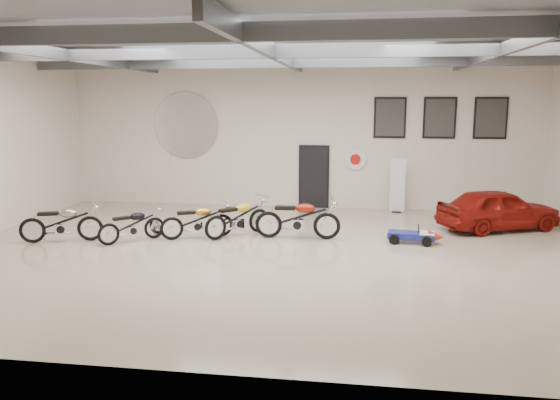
# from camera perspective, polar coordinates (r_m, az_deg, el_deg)

# --- Properties ---
(floor) EXTENTS (16.00, 12.00, 0.01)m
(floor) POSITION_cam_1_polar(r_m,az_deg,el_deg) (13.29, -0.74, -5.59)
(floor) COLOR tan
(floor) RESTS_ON ground
(ceiling) EXTENTS (16.00, 12.00, 0.01)m
(ceiling) POSITION_cam_1_polar(r_m,az_deg,el_deg) (12.86, -0.79, 16.38)
(ceiling) COLOR slate
(ceiling) RESTS_ON back_wall
(back_wall) EXTENTS (16.00, 0.02, 5.00)m
(back_wall) POSITION_cam_1_polar(r_m,az_deg,el_deg) (18.77, 2.09, 6.80)
(back_wall) COLOR beige
(back_wall) RESTS_ON floor
(ceiling_beams) EXTENTS (15.80, 11.80, 0.32)m
(ceiling_beams) POSITION_cam_1_polar(r_m,az_deg,el_deg) (12.83, -0.79, 15.27)
(ceiling_beams) COLOR #54575B
(ceiling_beams) RESTS_ON ceiling
(door) EXTENTS (0.92, 0.08, 2.10)m
(door) POSITION_cam_1_polar(r_m,az_deg,el_deg) (18.81, 3.57, 2.36)
(door) COLOR black
(door) RESTS_ON back_wall
(logo_plaque) EXTENTS (2.30, 0.06, 1.16)m
(logo_plaque) POSITION_cam_1_polar(r_m,az_deg,el_deg) (19.53, -9.77, 7.68)
(logo_plaque) COLOR silver
(logo_plaque) RESTS_ON back_wall
(poster_left) EXTENTS (1.05, 0.08, 1.35)m
(poster_left) POSITION_cam_1_polar(r_m,az_deg,el_deg) (18.62, 11.41, 8.43)
(poster_left) COLOR black
(poster_left) RESTS_ON back_wall
(poster_mid) EXTENTS (1.05, 0.08, 1.35)m
(poster_mid) POSITION_cam_1_polar(r_m,az_deg,el_deg) (18.78, 16.34, 8.24)
(poster_mid) COLOR black
(poster_mid) RESTS_ON back_wall
(poster_right) EXTENTS (1.05, 0.08, 1.35)m
(poster_right) POSITION_cam_1_polar(r_m,az_deg,el_deg) (19.07, 21.15, 7.99)
(poster_right) COLOR black
(poster_right) RESTS_ON back_wall
(oil_sign) EXTENTS (0.72, 0.10, 0.72)m
(oil_sign) POSITION_cam_1_polar(r_m,az_deg,el_deg) (18.68, 7.88, 4.23)
(oil_sign) COLOR white
(oil_sign) RESTS_ON back_wall
(banner_stand) EXTENTS (0.50, 0.22, 1.82)m
(banner_stand) POSITION_cam_1_polar(r_m,az_deg,el_deg) (18.38, 12.18, 1.52)
(banner_stand) COLOR white
(banner_stand) RESTS_ON floor
(motorcycle_silver) EXTENTS (2.15, 1.24, 1.07)m
(motorcycle_silver) POSITION_cam_1_polar(r_m,az_deg,el_deg) (15.33, -21.91, -2.14)
(motorcycle_silver) COLOR silver
(motorcycle_silver) RESTS_ON floor
(motorcycle_black) EXTENTS (1.65, 1.63, 0.92)m
(motorcycle_black) POSITION_cam_1_polar(r_m,az_deg,el_deg) (14.77, -15.23, -2.49)
(motorcycle_black) COLOR silver
(motorcycle_black) RESTS_ON floor
(motorcycle_gold) EXTENTS (1.98, 1.35, 1.00)m
(motorcycle_gold) POSITION_cam_1_polar(r_m,az_deg,el_deg) (14.79, -8.68, -2.08)
(motorcycle_gold) COLOR silver
(motorcycle_gold) RESTS_ON floor
(motorcycle_yellow) EXTENTS (1.86, 1.93, 1.06)m
(motorcycle_yellow) POSITION_cam_1_polar(r_m,az_deg,el_deg) (14.89, -4.44, -1.77)
(motorcycle_yellow) COLOR silver
(motorcycle_yellow) RESTS_ON floor
(motorcycle_red) EXTENTS (2.25, 0.76, 1.16)m
(motorcycle_red) POSITION_cam_1_polar(r_m,az_deg,el_deg) (14.57, 1.85, -1.82)
(motorcycle_red) COLOR silver
(motorcycle_red) RESTS_ON floor
(go_kart) EXTENTS (1.52, 0.84, 0.52)m
(go_kart) POSITION_cam_1_polar(r_m,az_deg,el_deg) (14.58, 14.02, -3.40)
(go_kart) COLOR navy
(go_kart) RESTS_ON floor
(vintage_car) EXTENTS (2.69, 3.77, 1.19)m
(vintage_car) POSITION_cam_1_polar(r_m,az_deg,el_deg) (16.79, 21.86, -0.89)
(vintage_car) COLOR maroon
(vintage_car) RESTS_ON floor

